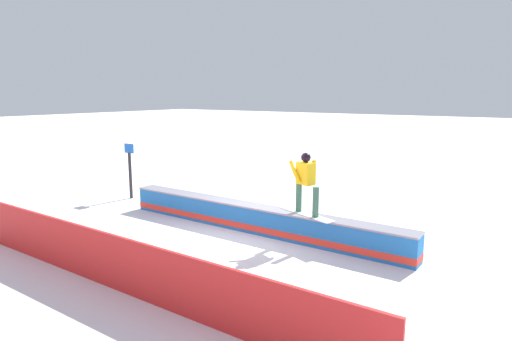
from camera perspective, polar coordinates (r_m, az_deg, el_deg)
The scene contains 5 objects.
ground_plane at distance 11.05m, azimuth -0.12°, elevation -7.85°, with size 120.00×120.00×0.00m, color white.
grind_box at distance 10.96m, azimuth -0.12°, elevation -6.35°, with size 7.95×0.62×0.66m.
snowboarder at distance 9.99m, azimuth 6.46°, elevation -1.37°, with size 1.59×0.82×1.41m.
safety_fence at distance 8.06m, azimuth -17.05°, elevation -11.47°, with size 9.59×0.06×0.99m, color red.
trail_marker at distance 14.80m, azimuth -15.93°, elevation 0.17°, with size 0.40×0.10×1.78m.
Camera 1 is at (-5.96, 8.67, 3.38)m, focal length 31.04 mm.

